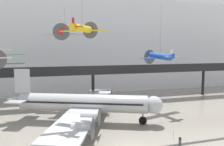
{
  "coord_description": "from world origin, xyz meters",
  "views": [
    {
      "loc": [
        -9.61,
        -23.19,
        12.33
      ],
      "look_at": [
        -0.31,
        9.08,
        8.62
      ],
      "focal_mm": 35.0,
      "sensor_mm": 36.0,
      "label": 1
    }
  ],
  "objects": [
    {
      "name": "hangar_back_wall",
      "position": [
        0.0,
        37.54,
        13.38
      ],
      "size": [
        140.0,
        3.0,
        26.76
      ],
      "color": "silver",
      "rests_on": "ground"
    },
    {
      "name": "suspended_plane_yellow_lowwing",
      "position": [
        -5.18,
        6.71,
        15.05
      ],
      "size": [
        6.2,
        5.73,
        7.35
      ],
      "rotation": [
        0.0,
        0.0,
        0.96
      ],
      "color": "yellow"
    },
    {
      "name": "mezzanine_walkway",
      "position": [
        0.0,
        25.08,
        7.06
      ],
      "size": [
        110.0,
        3.2,
        8.68
      ],
      "color": "black",
      "rests_on": "ground"
    },
    {
      "name": "stanchion_barrier",
      "position": [
        6.64,
        2.46,
        0.33
      ],
      "size": [
        0.36,
        0.36,
        1.08
      ],
      "color": "#B2B5BA",
      "rests_on": "ground"
    },
    {
      "name": "info_sign_pedestal",
      "position": [
        6.15,
        0.09,
        0.46
      ],
      "size": [
        0.19,
        0.78,
        1.24
      ],
      "rotation": [
        0.0,
        0.0,
        -0.08
      ],
      "color": "#4C4C51",
      "rests_on": "ground"
    },
    {
      "name": "suspended_plane_silver_racer",
      "position": [
        -6.18,
        24.99,
        15.81
      ],
      "size": [
        9.49,
        7.98,
        7.18
      ],
      "rotation": [
        0.0,
        0.0,
        4.43
      ],
      "color": "silver"
    },
    {
      "name": "airliner_silver_main",
      "position": [
        -4.42,
        12.52,
        3.27
      ],
      "size": [
        25.42,
        29.82,
        8.94
      ],
      "rotation": [
        0.0,
        0.0,
        -0.39
      ],
      "color": "#B7BABF",
      "rests_on": "ground"
    },
    {
      "name": "suspended_plane_blue_trainer",
      "position": [
        11.53,
        15.74,
        10.86
      ],
      "size": [
        8.5,
        7.08,
        11.83
      ],
      "rotation": [
        0.0,
        0.0,
        1.82
      ],
      "color": "#1E4CAD"
    }
  ]
}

